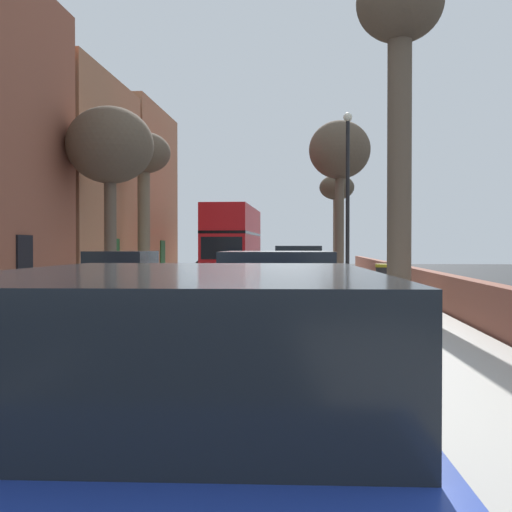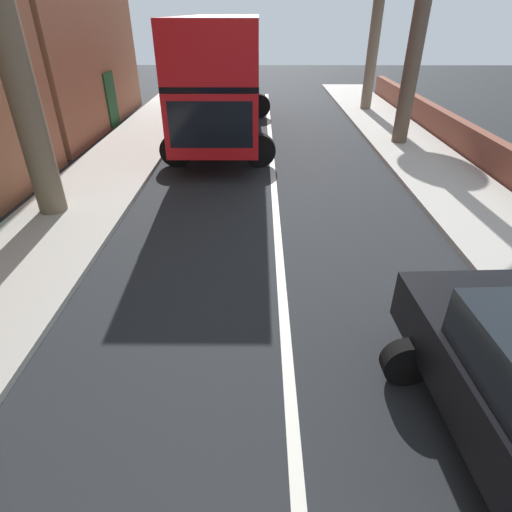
% 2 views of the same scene
% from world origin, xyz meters
% --- Properties ---
extents(ground_plane, '(84.00, 84.00, 0.00)m').
position_xyz_m(ground_plane, '(0.00, 0.00, 0.00)').
color(ground_plane, black).
extents(road_centre_line, '(0.16, 54.00, 0.01)m').
position_xyz_m(road_centre_line, '(0.00, 0.00, 0.00)').
color(road_centre_line, silver).
rests_on(road_centre_line, ground).
extents(sidewalk_left, '(2.60, 60.00, 0.12)m').
position_xyz_m(sidewalk_left, '(-4.90, 0.00, 0.06)').
color(sidewalk_left, '#B2ADA3').
rests_on(sidewalk_left, ground).
extents(sidewalk_right, '(2.60, 60.00, 0.12)m').
position_xyz_m(sidewalk_right, '(4.90, 0.00, 0.06)').
color(sidewalk_right, '#B2ADA3').
rests_on(sidewalk_right, ground).
extents(boundary_wall_right, '(0.36, 54.00, 1.01)m').
position_xyz_m(boundary_wall_right, '(6.45, 0.00, 0.51)').
color(boundary_wall_right, brown).
rests_on(boundary_wall_right, ground).
extents(double_decker_bus, '(3.58, 10.12, 4.06)m').
position_xyz_m(double_decker_bus, '(-1.70, 17.50, 2.35)').
color(double_decker_bus, red).
rests_on(double_decker_bus, ground).
extents(parked_car_blue_right_0, '(2.60, 4.17, 1.64)m').
position_xyz_m(parked_car_blue_right_0, '(2.50, -10.13, 0.93)').
color(parked_car_blue_right_0, '#1E389E').
rests_on(parked_car_blue_right_0, ground).
extents(parked_car_blue_left_1, '(2.53, 4.15, 1.58)m').
position_xyz_m(parked_car_blue_left_1, '(-2.50, -1.96, 0.91)').
color(parked_car_blue_left_1, '#1E389E').
rests_on(parked_car_blue_left_1, ground).
extents(parked_car_black_right_2, '(2.66, 4.40, 1.74)m').
position_xyz_m(parked_car_black_right_2, '(2.50, 4.02, 0.98)').
color(parked_car_black_right_2, black).
rests_on(parked_car_black_right_2, ground).
extents(parked_car_blue_right_3, '(2.54, 4.27, 1.62)m').
position_xyz_m(parked_car_blue_right_3, '(2.50, -17.12, 0.93)').
color(parked_car_blue_right_3, '#1E389E').
rests_on(parked_car_blue_right_3, ground).
extents(street_tree_right_1, '(3.55, 3.55, 8.89)m').
position_xyz_m(street_tree_right_1, '(4.64, 16.52, 7.16)').
color(street_tree_right_1, brown).
rests_on(street_tree_right_1, sidewalk_right).
extents(street_tree_left_2, '(3.39, 3.39, 7.07)m').
position_xyz_m(street_tree_left_2, '(-4.83, 3.91, 5.59)').
color(street_tree_left_2, brown).
rests_on(street_tree_left_2, sidewalk_left).
extents(street_tree_right_3, '(2.34, 2.34, 6.43)m').
position_xyz_m(street_tree_right_3, '(4.71, 22.39, 5.35)').
color(street_tree_right_3, '#7A6B56').
rests_on(street_tree_right_3, sidewalk_right).
extents(street_tree_right_5, '(2.14, 2.14, 8.56)m').
position_xyz_m(street_tree_right_5, '(5.19, -4.30, 6.82)').
color(street_tree_right_5, brown).
rests_on(street_tree_right_5, sidewalk_right).
extents(street_tree_left_6, '(2.66, 2.66, 7.29)m').
position_xyz_m(street_tree_left_6, '(-5.29, 10.47, 5.93)').
color(street_tree_left_6, brown).
rests_on(street_tree_left_6, sidewalk_left).
extents(lamppost_right, '(0.32, 0.32, 6.31)m').
position_xyz_m(lamppost_right, '(4.30, 2.28, 3.81)').
color(lamppost_right, black).
rests_on(lamppost_right, sidewalk_right).
extents(litter_bin_right, '(0.55, 0.55, 1.05)m').
position_xyz_m(litter_bin_right, '(5.30, -0.16, 0.65)').
color(litter_bin_right, black).
rests_on(litter_bin_right, sidewalk_right).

